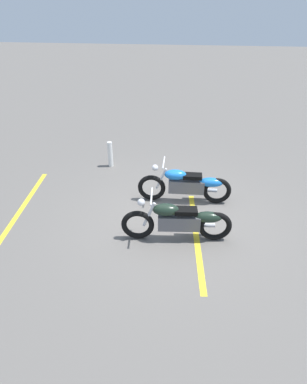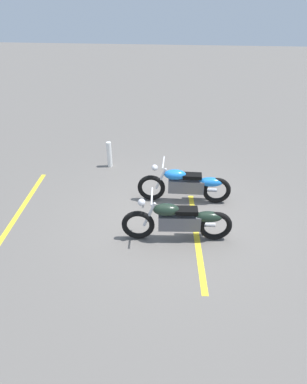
% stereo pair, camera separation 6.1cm
% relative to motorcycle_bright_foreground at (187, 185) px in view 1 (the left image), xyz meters
% --- Properties ---
extents(ground_plane, '(60.00, 60.00, 0.00)m').
position_rel_motorcycle_bright_foreground_xyz_m(ground_plane, '(0.24, 0.74, -0.46)').
color(ground_plane, '#66605B').
extents(motorcycle_bright_foreground, '(2.23, 0.62, 1.04)m').
position_rel_motorcycle_bright_foreground_xyz_m(motorcycle_bright_foreground, '(0.00, 0.00, 0.00)').
color(motorcycle_bright_foreground, black).
rests_on(motorcycle_bright_foreground, ground).
extents(motorcycle_dark_foreground, '(2.23, 0.62, 1.04)m').
position_rel_motorcycle_bright_foreground_xyz_m(motorcycle_dark_foreground, '(0.10, 1.46, 0.00)').
color(motorcycle_dark_foreground, black).
rests_on(motorcycle_dark_foreground, ground).
extents(bollard_post, '(0.14, 0.14, 0.75)m').
position_rel_motorcycle_bright_foreground_xyz_m(bollard_post, '(2.25, -1.66, -0.09)').
color(bollard_post, white).
rests_on(bollard_post, ground).
extents(parking_stripe_near, '(0.40, 3.20, 0.01)m').
position_rel_motorcycle_bright_foreground_xyz_m(parking_stripe_near, '(-0.26, 1.34, -0.46)').
color(parking_stripe_near, yellow).
rests_on(parking_stripe_near, ground).
extents(parking_stripe_mid, '(0.40, 3.20, 0.01)m').
position_rel_motorcycle_bright_foreground_xyz_m(parking_stripe_mid, '(3.85, 0.65, -0.46)').
color(parking_stripe_mid, yellow).
rests_on(parking_stripe_mid, ground).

